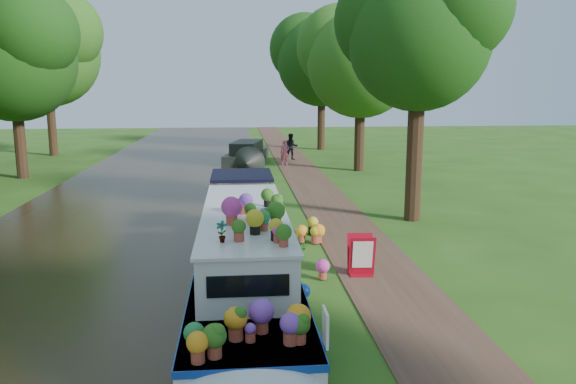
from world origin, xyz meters
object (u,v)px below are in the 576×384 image
at_px(sandwich_board, 361,257).
at_px(pedestrian_pink, 285,153).
at_px(plant_boat, 245,255).
at_px(second_boat, 247,154).
at_px(pedestrian_dark, 291,147).

xyz_separation_m(sandwich_board, pedestrian_pink, (-0.16, 20.15, 0.29)).
height_order(plant_boat, second_boat, plant_boat).
height_order(plant_boat, sandwich_board, plant_boat).
bearing_deg(plant_boat, sandwich_board, 14.57).
relative_size(second_boat, pedestrian_pink, 4.65).
distance_m(second_boat, pedestrian_pink, 2.92).
relative_size(second_boat, pedestrian_dark, 4.15).
height_order(second_boat, sandwich_board, second_boat).
bearing_deg(sandwich_board, pedestrian_dark, 92.81).
bearing_deg(pedestrian_pink, plant_boat, -92.19).
distance_m(second_boat, pedestrian_dark, 2.98).
bearing_deg(pedestrian_dark, second_boat, -166.49).
bearing_deg(second_boat, pedestrian_pink, -27.35).
xyz_separation_m(plant_boat, pedestrian_pink, (2.75, 20.91, -0.07)).
xyz_separation_m(plant_boat, second_boat, (0.50, 22.76, -0.32)).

